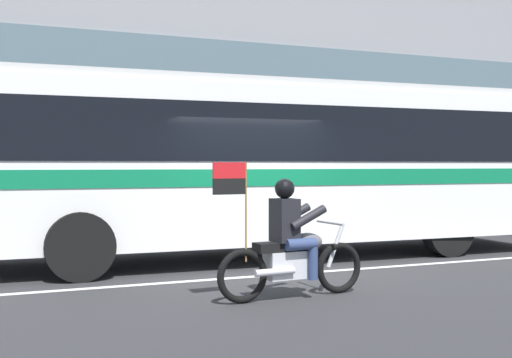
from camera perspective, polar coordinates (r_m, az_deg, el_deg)
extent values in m
plane|color=#2B2B2D|center=(10.70, -0.44, -8.10)|extent=(60.00, 60.00, 0.00)
cube|color=#A39E93|center=(15.49, -7.56, -4.90)|extent=(28.00, 3.80, 0.15)
cube|color=silver|center=(10.15, 0.84, -8.59)|extent=(26.60, 0.14, 0.01)
cube|color=#4C606B|center=(17.42, -9.20, 10.30)|extent=(25.76, 0.10, 1.40)
cube|color=white|center=(11.99, 1.18, 1.22)|extent=(11.68, 2.89, 2.70)
cube|color=black|center=(12.00, 1.18, 3.85)|extent=(10.75, 2.90, 0.96)
cube|color=#0F7247|center=(11.99, 1.18, 0.27)|extent=(11.45, 2.91, 0.28)
cube|color=silver|center=(12.07, 1.18, 7.93)|extent=(11.44, 2.76, 0.16)
cylinder|color=black|center=(9.96, -15.40, -5.82)|extent=(1.04, 0.30, 1.04)
cylinder|color=black|center=(12.71, 16.72, -4.29)|extent=(1.04, 0.30, 1.04)
torus|color=black|center=(8.84, 7.39, -7.84)|extent=(0.69, 0.14, 0.69)
torus|color=black|center=(8.13, -1.22, -8.63)|extent=(0.69, 0.14, 0.69)
cube|color=silver|center=(8.42, 2.98, -7.60)|extent=(0.66, 0.32, 0.36)
ellipsoid|color=#59565B|center=(8.51, 4.45, -5.60)|extent=(0.50, 0.31, 0.24)
cube|color=black|center=(8.29, 1.77, -6.06)|extent=(0.58, 0.30, 0.12)
cylinder|color=silver|center=(8.76, 7.07, -5.93)|extent=(0.28, 0.08, 0.58)
cylinder|color=silver|center=(8.68, 6.64, -3.88)|extent=(0.08, 0.64, 0.04)
cylinder|color=silver|center=(8.15, 1.68, -8.25)|extent=(0.55, 0.13, 0.09)
cube|color=black|center=(8.32, 2.56, -3.68)|extent=(0.30, 0.38, 0.56)
sphere|color=black|center=(8.29, 2.56, -0.86)|extent=(0.26, 0.26, 0.26)
cylinder|color=navy|center=(8.57, 2.79, -5.55)|extent=(0.43, 0.18, 0.15)
cylinder|color=navy|center=(8.69, 3.83, -7.05)|extent=(0.13, 0.13, 0.46)
cylinder|color=navy|center=(8.26, 4.02, -5.81)|extent=(0.43, 0.18, 0.15)
cylinder|color=navy|center=(8.39, 5.09, -7.36)|extent=(0.13, 0.13, 0.46)
cylinder|color=black|center=(8.60, 3.31, -3.25)|extent=(0.52, 0.15, 0.32)
cylinder|color=black|center=(8.26, 4.69, -3.44)|extent=(0.52, 0.15, 0.32)
cylinder|color=olive|center=(8.05, -0.90, -2.95)|extent=(0.02, 0.02, 1.25)
cube|color=red|center=(7.93, -2.40, 0.78)|extent=(0.44, 0.05, 0.20)
cube|color=black|center=(7.94, -2.40, -0.67)|extent=(0.44, 0.05, 0.20)
cylinder|color=#4C8C3F|center=(15.44, 3.36, -3.55)|extent=(0.22, 0.22, 0.58)
sphere|color=#4C8C3F|center=(15.41, 3.36, -2.21)|extent=(0.20, 0.20, 0.20)
cylinder|color=#4C8C3F|center=(15.31, 3.59, -3.48)|extent=(0.09, 0.10, 0.09)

